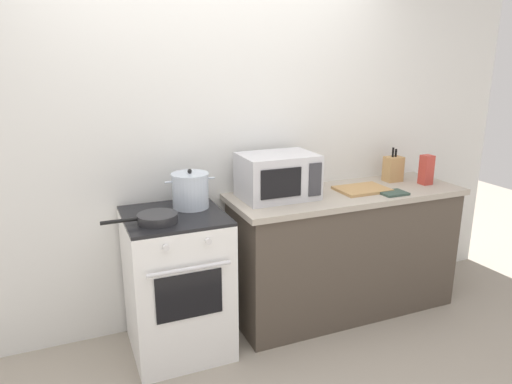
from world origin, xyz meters
The scene contains 11 objects.
back_wall centered at (0.30, 0.97, 1.25)m, with size 4.40×0.10×2.50m, color silver.
lower_cabinet_right centered at (0.90, 0.62, 0.44)m, with size 1.64×0.56×0.88m, color #4C4238.
countertop_right centered at (0.90, 0.62, 0.90)m, with size 1.70×0.60×0.04m, color #ADA393.
stove centered at (-0.35, 0.60, 0.46)m, with size 0.60×0.64×0.92m.
stock_pot centered at (-0.22, 0.69, 1.03)m, with size 0.32×0.23×0.25m.
frying_pan centered at (-0.48, 0.49, 0.95)m, with size 0.43×0.23×0.05m.
microwave centered at (0.38, 0.68, 1.07)m, with size 0.50×0.37×0.30m.
cutting_board centered at (1.01, 0.60, 0.93)m, with size 0.36×0.26×0.02m, color tan.
knife_block centered at (1.39, 0.74, 1.02)m, with size 0.13×0.10×0.26m.
pasta_box centered at (1.56, 0.57, 1.03)m, with size 0.08×0.08×0.22m, color #B73D33.
oven_mitt centered at (1.16, 0.44, 0.93)m, with size 0.18×0.14×0.02m, color #384C42.
Camera 1 is at (-0.93, -2.09, 1.83)m, focal length 32.99 mm.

